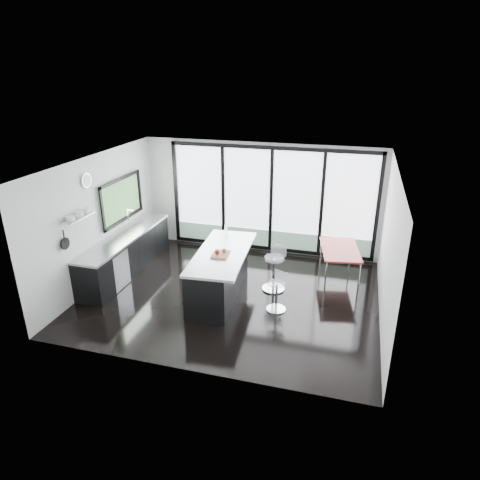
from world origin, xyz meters
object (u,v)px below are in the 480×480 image
(red_table, at_px, (339,264))
(bar_stool_near, at_px, (276,296))
(bar_stool_far, at_px, (274,273))
(island, at_px, (219,272))

(red_table, bearing_deg, bar_stool_near, -122.60)
(bar_stool_near, xyz_separation_m, bar_stool_far, (-0.22, 0.81, 0.08))
(bar_stool_near, relative_size, red_table, 0.45)
(island, bearing_deg, bar_stool_far, 24.63)
(bar_stool_near, bearing_deg, island, -169.35)
(bar_stool_near, xyz_separation_m, red_table, (1.09, 1.70, 0.06))
(island, height_order, bar_stool_far, island)
(island, bearing_deg, bar_stool_near, -14.04)
(red_table, bearing_deg, bar_stool_far, -145.84)
(red_table, bearing_deg, island, -149.90)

